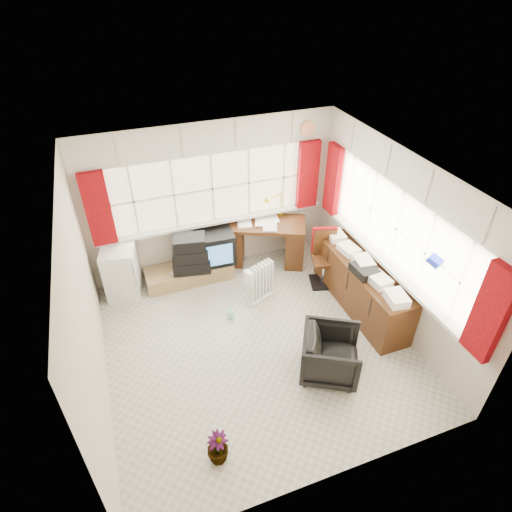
# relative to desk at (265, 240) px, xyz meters

# --- Properties ---
(ground) EXTENTS (4.00, 4.00, 0.00)m
(ground) POSITION_rel_desk_xyz_m (-0.81, -1.80, -0.42)
(ground) COLOR beige
(ground) RESTS_ON ground
(room_walls) EXTENTS (4.00, 4.00, 4.00)m
(room_walls) POSITION_rel_desk_xyz_m (-0.81, -1.80, 1.08)
(room_walls) COLOR beige
(room_walls) RESTS_ON ground
(window_back) EXTENTS (3.70, 0.12, 3.60)m
(window_back) POSITION_rel_desk_xyz_m (-0.81, 0.14, 0.52)
(window_back) COLOR #FFF5C9
(window_back) RESTS_ON room_walls
(window_right) EXTENTS (0.12, 3.70, 3.60)m
(window_right) POSITION_rel_desk_xyz_m (1.13, -1.80, 0.52)
(window_right) COLOR #FFF5C9
(window_right) RESTS_ON room_walls
(curtains) EXTENTS (3.83, 3.83, 1.15)m
(curtains) POSITION_rel_desk_xyz_m (0.11, -0.87, 1.03)
(curtains) COLOR maroon
(curtains) RESTS_ON room_walls
(overhead_cabinets) EXTENTS (3.98, 3.98, 0.48)m
(overhead_cabinets) POSITION_rel_desk_xyz_m (0.17, -0.82, 1.83)
(overhead_cabinets) COLOR silver
(overhead_cabinets) RESTS_ON room_walls
(desk) EXTENTS (1.48, 1.15, 0.80)m
(desk) POSITION_rel_desk_xyz_m (0.00, 0.00, 0.00)
(desk) COLOR #492511
(desk) RESTS_ON ground
(desk_lamp) EXTENTS (0.18, 0.17, 0.42)m
(desk_lamp) POSITION_rel_desk_xyz_m (0.35, 0.19, 0.63)
(desk_lamp) COLOR #FFF20A
(desk_lamp) RESTS_ON desk
(task_chair) EXTENTS (0.49, 0.51, 0.95)m
(task_chair) POSITION_rel_desk_xyz_m (0.69, -0.83, 0.08)
(task_chair) COLOR black
(task_chair) RESTS_ON ground
(office_chair) EXTENTS (0.97, 0.96, 0.65)m
(office_chair) POSITION_rel_desk_xyz_m (-0.11, -2.58, -0.10)
(office_chair) COLOR black
(office_chair) RESTS_ON ground
(radiator) EXTENTS (0.48, 0.33, 0.67)m
(radiator) POSITION_rel_desk_xyz_m (-0.44, -0.96, -0.15)
(radiator) COLOR white
(radiator) RESTS_ON ground
(credenza) EXTENTS (0.50, 2.00, 0.85)m
(credenza) POSITION_rel_desk_xyz_m (0.91, -1.60, -0.03)
(credenza) COLOR #492511
(credenza) RESTS_ON ground
(file_tray) EXTENTS (0.31, 0.39, 0.12)m
(file_tray) POSITION_rel_desk_xyz_m (0.82, -1.74, 0.39)
(file_tray) COLOR black
(file_tray) RESTS_ON credenza
(tv_bench) EXTENTS (1.40, 0.50, 0.25)m
(tv_bench) POSITION_rel_desk_xyz_m (-1.36, -0.08, -0.30)
(tv_bench) COLOR tan
(tv_bench) RESTS_ON ground
(crt_tv) EXTENTS (0.62, 0.58, 0.54)m
(crt_tv) POSITION_rel_desk_xyz_m (-0.88, -0.02, 0.09)
(crt_tv) COLOR black
(crt_tv) RESTS_ON tv_bench
(hifi_stack) EXTENTS (0.65, 0.48, 0.62)m
(hifi_stack) POSITION_rel_desk_xyz_m (-1.32, -0.15, 0.12)
(hifi_stack) COLOR black
(hifi_stack) RESTS_ON tv_bench
(mini_fridge) EXTENTS (0.58, 0.59, 0.84)m
(mini_fridge) POSITION_rel_desk_xyz_m (-2.40, -0.07, -0.00)
(mini_fridge) COLOR white
(mini_fridge) RESTS_ON ground
(spray_bottle_a) EXTENTS (0.15, 0.15, 0.30)m
(spray_bottle_a) POSITION_rel_desk_xyz_m (-1.67, -0.18, -0.28)
(spray_bottle_a) COLOR silver
(spray_bottle_a) RESTS_ON ground
(spray_bottle_b) EXTENTS (0.12, 0.12, 0.20)m
(spray_bottle_b) POSITION_rel_desk_xyz_m (-1.00, -1.19, -0.32)
(spray_bottle_b) COLOR #90D8D5
(spray_bottle_b) RESTS_ON ground
(flower_vase) EXTENTS (0.28, 0.28, 0.42)m
(flower_vase) POSITION_rel_desk_xyz_m (-1.78, -3.21, -0.22)
(flower_vase) COLOR black
(flower_vase) RESTS_ON ground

